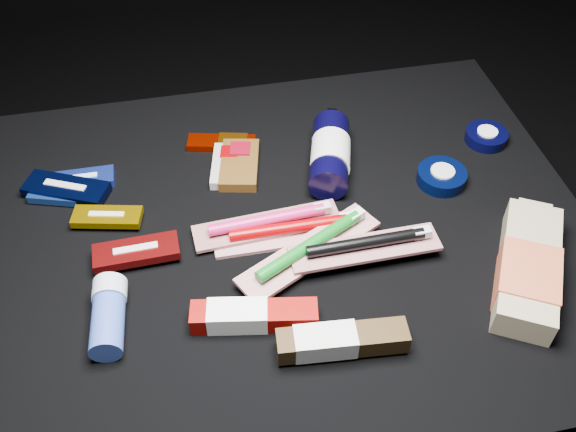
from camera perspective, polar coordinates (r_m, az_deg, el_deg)
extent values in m
plane|color=black|center=(1.33, -0.56, -12.95)|extent=(3.00, 3.00, 0.00)
cube|color=black|center=(1.16, -0.63, -7.95)|extent=(0.98, 0.78, 0.40)
cube|color=#223CBA|center=(1.13, -17.97, 3.09)|extent=(0.11, 0.04, 0.01)
cube|color=silver|center=(1.13, -17.98, 3.12)|extent=(0.06, 0.01, 0.01)
cube|color=#2048A2|center=(1.11, -19.22, 1.85)|extent=(0.12, 0.07, 0.01)
cube|color=white|center=(1.11, -19.24, 1.88)|extent=(0.06, 0.03, 0.01)
cube|color=black|center=(1.11, -19.11, 2.29)|extent=(0.15, 0.10, 0.02)
cube|color=#B8B8B4|center=(1.11, -19.12, 2.32)|extent=(0.07, 0.04, 0.02)
cube|color=#A98200|center=(1.04, -15.78, -0.08)|extent=(0.11, 0.06, 0.01)
cube|color=silver|center=(1.04, -15.79, -0.05)|extent=(0.06, 0.02, 0.01)
cube|color=maroon|center=(0.98, -13.33, -3.11)|extent=(0.13, 0.05, 0.01)
cube|color=silver|center=(0.98, -13.34, -3.07)|extent=(0.07, 0.01, 0.02)
cube|color=#4D3110|center=(1.10, -4.34, 4.56)|extent=(0.09, 0.13, 0.02)
cube|color=maroon|center=(1.12, -4.24, 5.66)|extent=(0.04, 0.04, 0.02)
cube|color=#AAABA4|center=(1.10, -5.30, 4.45)|extent=(0.08, 0.11, 0.02)
cube|color=#680003|center=(1.12, -5.21, 5.42)|extent=(0.04, 0.04, 0.02)
cube|color=#881100|center=(1.15, -5.93, 6.47)|extent=(0.13, 0.06, 0.01)
cube|color=#AE5707|center=(1.15, -4.92, 6.49)|extent=(0.06, 0.05, 0.01)
cylinder|color=black|center=(1.09, 3.73, 5.52)|extent=(0.11, 0.17, 0.06)
cylinder|color=silver|center=(1.08, 3.80, 5.40)|extent=(0.08, 0.09, 0.07)
cylinder|color=black|center=(1.16, 3.89, 8.46)|extent=(0.03, 0.03, 0.02)
cube|color=black|center=(1.18, 3.91, 8.84)|extent=(0.02, 0.03, 0.01)
cylinder|color=black|center=(1.21, 17.21, 6.78)|extent=(0.07, 0.07, 0.02)
cylinder|color=white|center=(1.21, 17.22, 6.83)|extent=(0.04, 0.04, 0.02)
cylinder|color=black|center=(1.10, 13.49, 3.43)|extent=(0.08, 0.08, 0.02)
cylinder|color=#B9BAB5|center=(1.10, 13.50, 3.49)|extent=(0.04, 0.04, 0.03)
cube|color=tan|center=(0.99, 20.56, -4.33)|extent=(0.18, 0.23, 0.05)
cube|color=#C75B39|center=(0.97, 20.50, -5.32)|extent=(0.12, 0.13, 0.05)
cube|color=tan|center=(1.07, 20.91, 0.19)|extent=(0.06, 0.05, 0.03)
cylinder|color=#344EAA|center=(0.90, -15.75, -9.36)|extent=(0.05, 0.09, 0.04)
cylinder|color=#ACC0CC|center=(0.93, -15.57, -6.46)|extent=(0.05, 0.03, 0.05)
cube|color=silver|center=(0.99, 0.21, -1.59)|extent=(0.24, 0.06, 0.01)
cylinder|color=#820002|center=(0.98, 0.21, -1.05)|extent=(0.19, 0.02, 0.02)
cube|color=white|center=(1.00, 5.41, -0.24)|extent=(0.03, 0.02, 0.01)
cube|color=#A39C98|center=(1.00, -1.86, -0.84)|extent=(0.23, 0.07, 0.01)
cylinder|color=#C61864|center=(0.99, -1.88, -0.32)|extent=(0.18, 0.03, 0.02)
cube|color=beige|center=(1.00, 3.06, 0.69)|extent=(0.03, 0.02, 0.01)
cube|color=beige|center=(0.95, 1.91, -3.17)|extent=(0.24, 0.16, 0.01)
cylinder|color=#0B6518|center=(0.94, 1.93, -2.62)|extent=(0.18, 0.11, 0.02)
cube|color=silver|center=(0.99, 6.02, 0.03)|extent=(0.03, 0.03, 0.01)
cube|color=#B9B1AD|center=(0.95, 6.84, -2.86)|extent=(0.23, 0.05, 0.01)
cylinder|color=black|center=(0.94, 6.91, -2.34)|extent=(0.18, 0.02, 0.02)
cube|color=silver|center=(0.97, 11.81, -1.45)|extent=(0.03, 0.01, 0.01)
cube|color=#850602|center=(0.89, -3.02, -8.88)|extent=(0.18, 0.07, 0.03)
cube|color=white|center=(0.89, -4.51, -8.85)|extent=(0.09, 0.05, 0.03)
cube|color=#32210D|center=(0.86, 4.85, -10.98)|extent=(0.18, 0.05, 0.03)
cube|color=silver|center=(0.86, 3.32, -11.10)|extent=(0.09, 0.05, 0.03)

